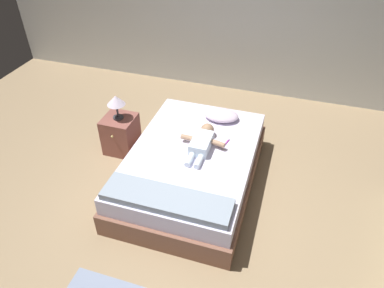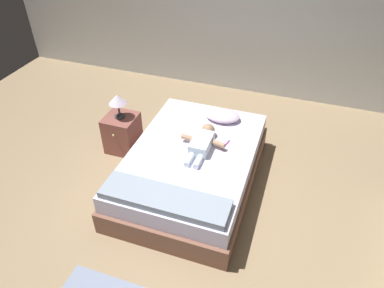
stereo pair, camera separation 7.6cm
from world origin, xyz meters
name	(u,v)px [view 1 (the left image)]	position (x,y,z in m)	size (l,w,h in m)	color
ground_plane	(183,226)	(0.00, 0.00, 0.00)	(8.00, 8.00, 0.00)	#967D5C
wall_behind_bed	(249,7)	(0.00, 3.00, 1.31)	(8.00, 0.12, 2.62)	silver
bed	(192,168)	(-0.10, 0.64, 0.23)	(1.35, 1.99, 0.46)	brown
pillow	(221,115)	(0.04, 1.34, 0.51)	(0.42, 0.29, 0.11)	silver
baby	(202,142)	(-0.02, 0.76, 0.52)	(0.50, 0.67, 0.15)	white
toothbrush	(226,143)	(0.22, 0.89, 0.47)	(0.04, 0.15, 0.02)	purple
nightstand	(121,134)	(-1.14, 0.95, 0.24)	(0.38, 0.41, 0.48)	brown
lamp	(116,101)	(-1.14, 0.95, 0.72)	(0.22, 0.22, 0.31)	#333338
blanket	(167,199)	(-0.10, -0.13, 0.50)	(1.21, 0.32, 0.07)	#8C9AAB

